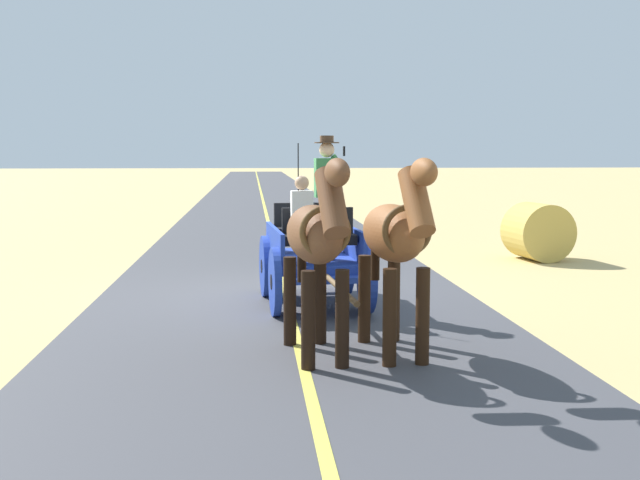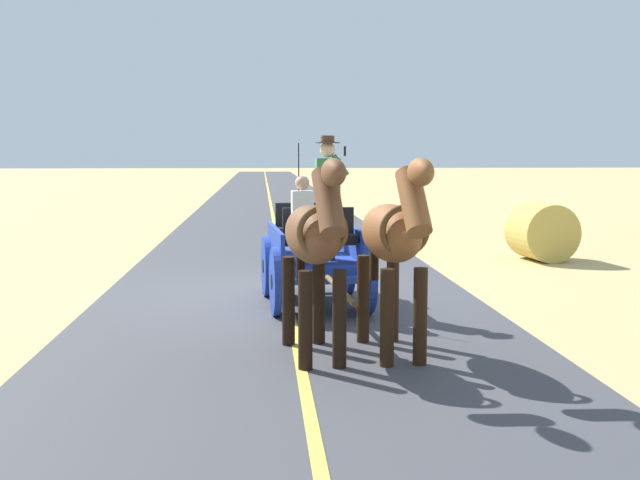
{
  "view_description": "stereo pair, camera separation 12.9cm",
  "coord_description": "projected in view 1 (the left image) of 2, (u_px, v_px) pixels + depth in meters",
  "views": [
    {
      "loc": [
        0.53,
        12.51,
        2.27
      ],
      "look_at": [
        -0.37,
        2.08,
        1.1
      ],
      "focal_mm": 44.4,
      "sensor_mm": 36.0,
      "label": 1
    },
    {
      "loc": [
        0.4,
        12.52,
        2.27
      ],
      "look_at": [
        -0.37,
        2.08,
        1.1
      ],
      "focal_mm": 44.4,
      "sensor_mm": 36.0,
      "label": 2
    }
  ],
  "objects": [
    {
      "name": "horse_off_side",
      "position": [
        317.0,
        239.0,
        8.58
      ],
      "size": [
        0.75,
        2.15,
        2.21
      ],
      "color": "brown",
      "rests_on": "ground"
    },
    {
      "name": "horse_drawn_carriage",
      "position": [
        314.0,
        251.0,
        11.67
      ],
      "size": [
        1.58,
        4.52,
        2.5
      ],
      "color": "#1E3899",
      "rests_on": "ground"
    },
    {
      "name": "ground_plane",
      "position": [
        286.0,
        294.0,
        12.68
      ],
      "size": [
        200.0,
        200.0,
        0.0
      ],
      "primitive_type": "plane",
      "color": "tan"
    },
    {
      "name": "hay_bale",
      "position": [
        538.0,
        232.0,
        16.61
      ],
      "size": [
        1.32,
        1.23,
        1.2
      ],
      "primitive_type": "cylinder",
      "rotation": [
        0.0,
        1.57,
        1.69
      ],
      "color": "gold",
      "rests_on": "ground"
    },
    {
      "name": "road_centre_stripe",
      "position": [
        286.0,
        293.0,
        12.68
      ],
      "size": [
        0.12,
        160.0,
        0.0
      ],
      "primitive_type": "cube",
      "color": "#DBCC4C",
      "rests_on": "road_surface"
    },
    {
      "name": "horse_near_side",
      "position": [
        395.0,
        238.0,
        8.72
      ],
      "size": [
        0.72,
        2.14,
        2.21
      ],
      "color": "brown",
      "rests_on": "ground"
    },
    {
      "name": "road_surface",
      "position": [
        286.0,
        294.0,
        12.68
      ],
      "size": [
        5.89,
        160.0,
        0.01
      ],
      "primitive_type": "cube",
      "color": "#424247",
      "rests_on": "ground"
    }
  ]
}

